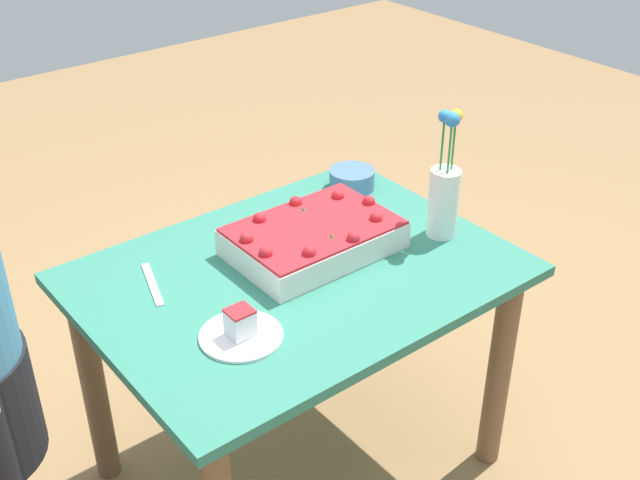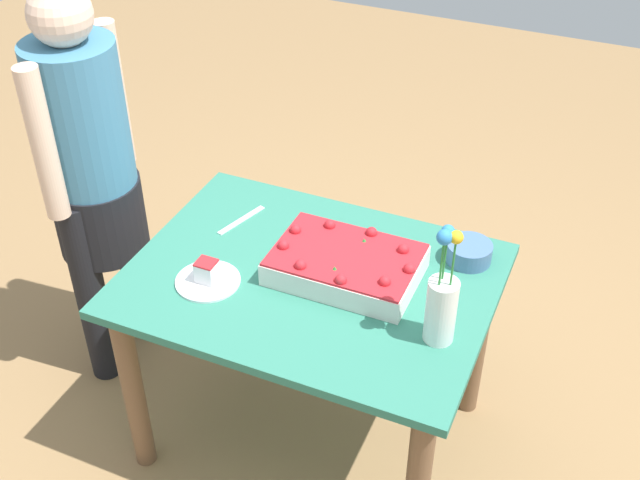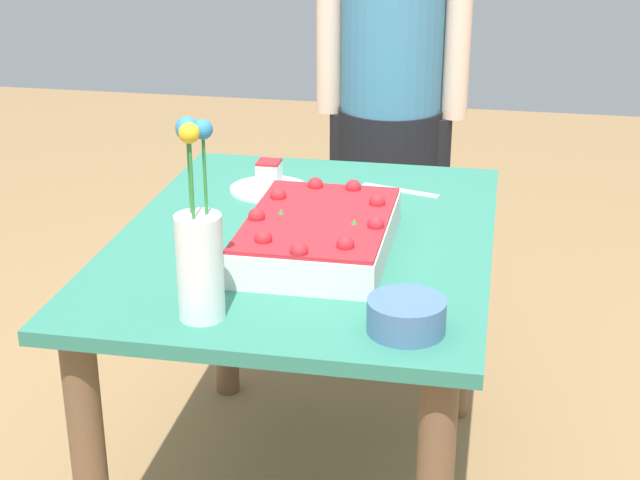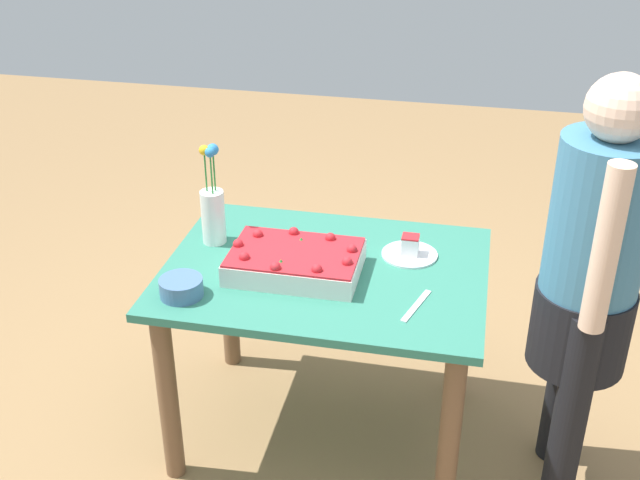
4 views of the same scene
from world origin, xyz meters
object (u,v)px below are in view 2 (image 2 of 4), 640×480
flower_vase (442,303)px  person_standing (91,167)px  cake_knife (241,220)px  fruit_bowl (469,252)px  sheet_cake (346,264)px  serving_plate_with_slice (207,277)px

flower_vase → person_standing: (-1.29, 0.19, 0.00)m
cake_knife → person_standing: size_ratio=0.14×
fruit_bowl → cake_knife: bearing=-172.8°
sheet_cake → fruit_bowl: (0.33, 0.22, -0.01)m
person_standing → fruit_bowl: bearing=8.2°
sheet_cake → cake_knife: 0.45m
sheet_cake → flower_vase: 0.38m
cake_knife → flower_vase: (0.77, -0.28, 0.13)m
cake_knife → flower_vase: bearing=-93.0°
person_standing → flower_vase: bearing=-8.5°
serving_plate_with_slice → cake_knife: bearing=100.1°
cake_knife → person_standing: 0.54m
sheet_cake → person_standing: bearing=177.7°
cake_knife → fruit_bowl: size_ratio=1.44×
fruit_bowl → serving_plate_with_slice: bearing=-148.9°
sheet_cake → fruit_bowl: size_ratio=3.11×
cake_knife → flower_vase: size_ratio=0.54×
sheet_cake → cake_knife: (-0.43, 0.13, -0.04)m
fruit_bowl → person_standing: bearing=-171.8°
flower_vase → serving_plate_with_slice: bearing=-176.5°
cake_knife → person_standing: person_standing is taller
cake_knife → person_standing: bearing=116.9°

